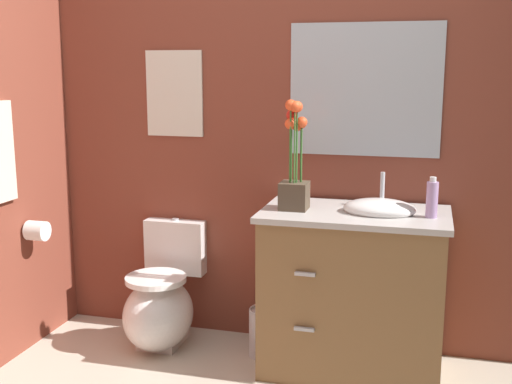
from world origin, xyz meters
The scene contains 9 objects.
wall_back centered at (0.20, 1.48, 1.25)m, with size 4.21×0.05×2.50m, color brown.
toilet centered at (-0.64, 1.18, 0.24)m, with size 0.38×0.59×0.69m.
vanity_cabinet centered at (0.45, 1.15, 0.44)m, with size 0.94×0.56×1.04m.
flower_vase centered at (0.14, 1.12, 1.07)m, with size 0.14×0.14×0.56m.
soap_bottle centered at (0.81, 1.11, 0.95)m, with size 0.06×0.06×0.20m.
trash_bin centered at (-0.03, 1.20, 0.14)m, with size 0.18×0.18×0.27m.
wall_poster centered at (-0.64, 1.44, 1.42)m, with size 0.34×0.01×0.49m, color silver.
wall_mirror centered at (0.44, 1.44, 1.45)m, with size 0.80×0.01×0.70m, color #B2BCC6.
toilet_paper_roll centered at (-1.28, 0.98, 0.68)m, with size 0.11×0.11×0.11m, color white.
Camera 1 is at (0.78, -2.00, 1.57)m, focal length 44.78 mm.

